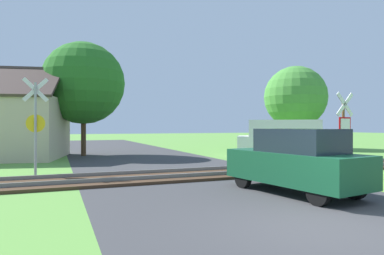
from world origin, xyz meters
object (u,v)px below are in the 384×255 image
tree_center (83,83)px  tree_far (295,97)px  mail_truck (281,136)px  crossing_sign_far (35,121)px  house (5,126)px  parked_car (296,161)px  stop_sign_near (344,129)px

tree_center → tree_far: bearing=2.6°
mail_truck → crossing_sign_far: bearing=141.1°
crossing_sign_far → mail_truck: size_ratio=0.70×
crossing_sign_far → house: house is taller
tree_far → mail_truck: bearing=-134.6°
parked_car → tree_center: bearing=97.8°
mail_truck → parked_car: (-6.76, -9.87, -0.34)m
stop_sign_near → tree_center: tree_center is taller
stop_sign_near → parked_car: stop_sign_near is taller
tree_center → tree_far: tree_center is taller
house → crossing_sign_far: bearing=-65.0°
stop_sign_near → house: 17.71m
house → tree_far: (21.17, 1.09, 2.38)m
stop_sign_near → tree_center: 15.57m
tree_center → mail_truck: tree_center is taller
crossing_sign_far → mail_truck: (13.58, 4.23, -0.80)m
parked_car → mail_truck: bearing=46.2°
stop_sign_near → tree_far: bearing=-129.4°
crossing_sign_far → tree_center: 9.72m
house → tree_center: bearing=16.4°
stop_sign_near → parked_car: size_ratio=0.73×
crossing_sign_far → tree_far: size_ratio=0.53×
stop_sign_near → tree_center: (-8.03, 13.05, 2.80)m
house → tree_center: (4.29, 0.33, 2.66)m
stop_sign_near → parked_car: bearing=19.4°
crossing_sign_far → tree_far: bearing=30.0°
stop_sign_near → tree_center: size_ratio=0.43×
stop_sign_near → tree_far: (8.85, 13.81, 2.51)m
stop_sign_near → house: bearing=-52.6°
house → parked_car: (8.84, -14.43, -0.99)m
tree_center → parked_car: 15.87m
tree_far → mail_truck: 8.49m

